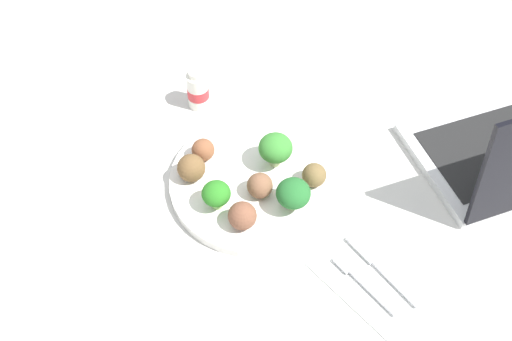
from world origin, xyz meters
TOP-DOWN VIEW (x-y plane):
  - ground_plane at (0.00, 0.00)m, footprint 4.00×4.00m
  - plate at (0.00, 0.00)m, footprint 0.28×0.28m
  - broccoli_floret_far_rim at (0.00, -0.04)m, footprint 0.06×0.06m
  - broccoli_floret_mid_left at (0.01, 0.08)m, footprint 0.05×0.05m
  - broccoli_floret_near_rim at (-0.08, 0.00)m, footprint 0.05×0.05m
  - meatball_mid_right at (-0.07, -0.06)m, footprint 0.04×0.04m
  - meatball_front_right at (-0.05, 0.08)m, footprint 0.04×0.04m
  - meatball_center at (0.09, 0.03)m, footprint 0.04×0.04m
  - meatball_mid_left at (-0.03, 0.02)m, footprint 0.04×0.04m
  - meatball_back_left at (0.08, 0.07)m, footprint 0.05×0.05m
  - napkin at (-0.25, 0.00)m, footprint 0.18×0.13m
  - fork at (-0.24, 0.02)m, footprint 0.12×0.03m
  - knife at (-0.24, -0.02)m, footprint 0.15×0.04m
  - yogurt_bottle at (0.20, -0.06)m, footprint 0.04×0.04m

SIDE VIEW (x-z plane):
  - ground_plane at x=0.00m, z-range 0.00..0.00m
  - napkin at x=-0.25m, z-range 0.00..0.01m
  - knife at x=-0.24m, z-range 0.00..0.01m
  - fork at x=-0.24m, z-range 0.00..0.01m
  - plate at x=0.00m, z-range 0.00..0.02m
  - meatball_center at x=0.09m, z-range 0.02..0.05m
  - meatball_mid_right at x=-0.07m, z-range 0.02..0.06m
  - yogurt_bottle at x=0.20m, z-range 0.00..0.08m
  - meatball_mid_left at x=-0.03m, z-range 0.02..0.06m
  - meatball_front_right at x=-0.05m, z-range 0.02..0.06m
  - meatball_back_left at x=0.08m, z-range 0.02..0.06m
  - broccoli_floret_mid_left at x=0.01m, z-range 0.02..0.07m
  - broccoli_floret_near_rim at x=-0.08m, z-range 0.02..0.08m
  - broccoli_floret_far_rim at x=0.00m, z-range 0.02..0.08m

